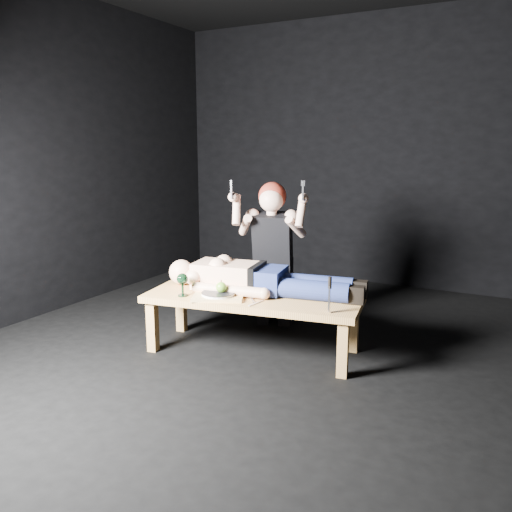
# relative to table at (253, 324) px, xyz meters

# --- Properties ---
(ground) EXTENTS (5.00, 5.00, 0.00)m
(ground) POSITION_rel_table_xyz_m (0.29, 0.05, -0.23)
(ground) COLOR black
(ground) RESTS_ON ground
(back_wall) EXTENTS (5.00, 0.00, 5.00)m
(back_wall) POSITION_rel_table_xyz_m (0.29, 2.55, 1.27)
(back_wall) COLOR black
(back_wall) RESTS_ON ground
(table) EXTENTS (1.72, 0.87, 0.45)m
(table) POSITION_rel_table_xyz_m (0.00, 0.00, 0.00)
(table) COLOR tan
(table) RESTS_ON ground
(lying_man) EXTENTS (1.70, 0.75, 0.26)m
(lying_man) POSITION_rel_table_xyz_m (0.03, 0.12, 0.36)
(lying_man) COLOR beige
(lying_man) RESTS_ON table
(kneeling_woman) EXTENTS (0.88, 0.94, 1.32)m
(kneeling_woman) POSITION_rel_table_xyz_m (-0.12, 0.62, 0.43)
(kneeling_woman) COLOR black
(kneeling_woman) RESTS_ON ground
(serving_tray) EXTENTS (0.45, 0.40, 0.02)m
(serving_tray) POSITION_rel_table_xyz_m (-0.20, -0.18, 0.24)
(serving_tray) COLOR tan
(serving_tray) RESTS_ON table
(plate) EXTENTS (0.33, 0.33, 0.02)m
(plate) POSITION_rel_table_xyz_m (-0.20, -0.18, 0.26)
(plate) COLOR white
(plate) RESTS_ON serving_tray
(apple) EXTENTS (0.08, 0.08, 0.08)m
(apple) POSITION_rel_table_xyz_m (-0.18, -0.17, 0.31)
(apple) COLOR #529C1A
(apple) RESTS_ON plate
(goblet) EXTENTS (0.10, 0.10, 0.18)m
(goblet) POSITION_rel_table_xyz_m (-0.47, -0.26, 0.31)
(goblet) COLOR black
(goblet) RESTS_ON table
(fork_flat) EXTENTS (0.09, 0.16, 0.01)m
(fork_flat) POSITION_rel_table_xyz_m (-0.37, -0.23, 0.23)
(fork_flat) COLOR #B2B2B7
(fork_flat) RESTS_ON table
(knife_flat) EXTENTS (0.04, 0.17, 0.01)m
(knife_flat) POSITION_rel_table_xyz_m (0.12, -0.18, 0.23)
(knife_flat) COLOR #B2B2B7
(knife_flat) RESTS_ON table
(spoon_flat) EXTENTS (0.12, 0.15, 0.01)m
(spoon_flat) POSITION_rel_table_xyz_m (0.04, -0.10, 0.23)
(spoon_flat) COLOR #B2B2B7
(spoon_flat) RESTS_ON table
(carving_knife) EXTENTS (0.04, 0.04, 0.25)m
(carving_knife) POSITION_rel_table_xyz_m (0.66, -0.13, 0.35)
(carving_knife) COLOR #B2B2B7
(carving_knife) RESTS_ON table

